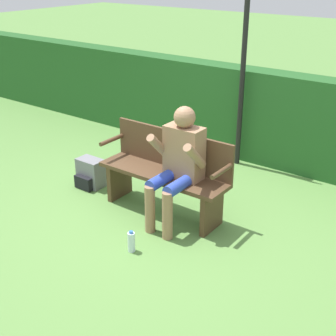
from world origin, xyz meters
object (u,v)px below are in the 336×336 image
object	(u,v)px
person_seated	(178,160)
backpack	(90,174)
signpost	(243,58)
park_bench	(166,171)
water_bottle	(131,242)

from	to	relation	value
person_seated	backpack	size ratio (longest dim) A/B	3.55
backpack	signpost	distance (m)	2.48
park_bench	person_seated	xyz separation A→B (m)	(0.26, -0.12, 0.24)
water_bottle	backpack	bearing A→B (deg)	149.56
person_seated	backpack	xyz separation A→B (m)	(-1.40, 0.05, -0.56)
person_seated	backpack	distance (m)	1.51
person_seated	signpost	world-z (taller)	signpost
backpack	water_bottle	size ratio (longest dim) A/B	1.60
backpack	signpost	xyz separation A→B (m)	(1.15, 1.75, 1.31)
water_bottle	signpost	distance (m)	2.91
park_bench	water_bottle	distance (m)	0.98
park_bench	person_seated	world-z (taller)	person_seated
park_bench	backpack	world-z (taller)	park_bench
backpack	signpost	world-z (taller)	signpost
backpack	signpost	size ratio (longest dim) A/B	0.14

